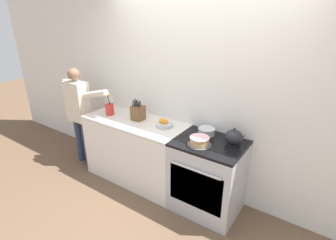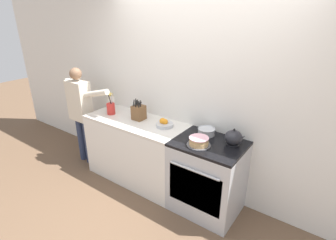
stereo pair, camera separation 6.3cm
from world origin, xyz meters
TOP-DOWN VIEW (x-y plane):
  - ground_plane at (0.00, 0.00)m, footprint 16.00×16.00m
  - wall_back at (0.00, 0.63)m, footprint 8.00×0.04m
  - counter_cabinet at (-0.74, 0.30)m, footprint 1.41×0.61m
  - stove_range at (0.35, 0.30)m, footprint 0.78×0.64m
  - layer_cake at (0.29, 0.18)m, footprint 0.26×0.26m
  - tea_kettle at (0.58, 0.42)m, footprint 0.24×0.19m
  - mixing_bowl at (0.23, 0.46)m, footprint 0.20×0.20m
  - knife_block at (-0.72, 0.36)m, footprint 0.15×0.15m
  - utensil_crock at (-1.17, 0.28)m, footprint 0.11×0.11m
  - fruit_bowl at (-0.31, 0.37)m, footprint 0.21×0.21m
  - milk_carton at (-1.32, 0.42)m, footprint 0.07×0.07m
  - person_baker at (-1.71, 0.17)m, footprint 0.89×0.20m

SIDE VIEW (x-z plane):
  - ground_plane at x=0.00m, z-range 0.00..0.00m
  - counter_cabinet at x=-0.74m, z-range 0.00..0.89m
  - stove_range at x=0.35m, z-range 0.00..0.89m
  - person_baker at x=-1.71m, z-range 0.14..1.63m
  - fruit_bowl at x=-0.31m, z-range 0.88..0.98m
  - mixing_bowl at x=0.23m, z-range 0.89..0.98m
  - layer_cake at x=0.29m, z-range 0.89..0.99m
  - utensil_crock at x=-1.17m, z-range 0.83..1.12m
  - tea_kettle at x=0.58m, z-range 0.88..1.07m
  - knife_block at x=-0.72m, z-range 0.85..1.13m
  - milk_carton at x=-1.32m, z-range 0.89..1.14m
  - wall_back at x=0.00m, z-range 0.00..2.60m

